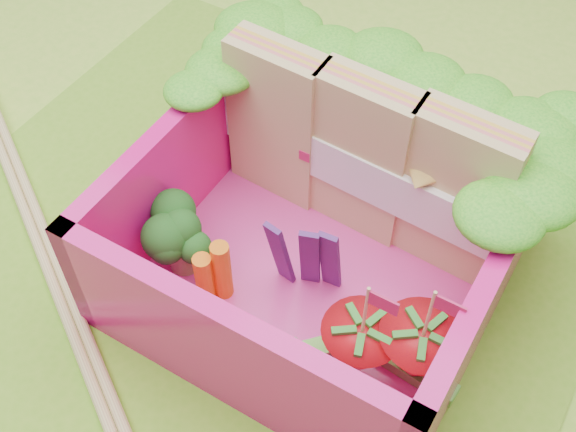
% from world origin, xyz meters
% --- Properties ---
extents(ground, '(14.00, 14.00, 0.00)m').
position_xyz_m(ground, '(0.00, 0.00, 0.00)').
color(ground, '#8FCA39').
rests_on(ground, ground).
extents(placemat, '(2.60, 2.60, 0.03)m').
position_xyz_m(placemat, '(0.00, 0.00, 0.01)').
color(placemat, '#72B027').
rests_on(placemat, ground).
extents(bento_floor, '(1.30, 1.30, 0.05)m').
position_xyz_m(bento_floor, '(0.30, 0.04, 0.06)').
color(bento_floor, '#DD3894').
rests_on(bento_floor, placemat).
extents(bento_box, '(1.30, 1.30, 0.55)m').
position_xyz_m(bento_box, '(0.30, 0.04, 0.31)').
color(bento_box, '#E9137F').
rests_on(bento_box, placemat).
extents(lettuce_ruffle, '(1.43, 0.83, 0.11)m').
position_xyz_m(lettuce_ruffle, '(0.30, 0.51, 0.64)').
color(lettuce_ruffle, '#1E941B').
rests_on(lettuce_ruffle, bento_box).
extents(sandwich_stack, '(1.25, 0.23, 0.69)m').
position_xyz_m(sandwich_stack, '(0.30, 0.33, 0.42)').
color(sandwich_stack, tan).
rests_on(sandwich_stack, bento_floor).
extents(broccoli, '(0.33, 0.33, 0.25)m').
position_xyz_m(broccoli, '(-0.15, -0.22, 0.26)').
color(broccoli, '#7CAD54').
rests_on(broccoli, bento_floor).
extents(carrot_sticks, '(0.12, 0.12, 0.28)m').
position_xyz_m(carrot_sticks, '(0.03, -0.28, 0.21)').
color(carrot_sticks, orange).
rests_on(carrot_sticks, bento_floor).
extents(purple_wedges, '(0.24, 0.09, 0.38)m').
position_xyz_m(purple_wedges, '(0.30, -0.08, 0.27)').
color(purple_wedges, '#411958').
rests_on(purple_wedges, bento_floor).
extents(strawberry_left, '(0.27, 0.27, 0.51)m').
position_xyz_m(strawberry_left, '(0.62, -0.29, 0.22)').
color(strawberry_left, red).
rests_on(strawberry_left, bento_floor).
extents(strawberry_right, '(0.28, 0.28, 0.52)m').
position_xyz_m(strawberry_right, '(0.80, -0.21, 0.23)').
color(strawberry_right, red).
rests_on(strawberry_right, bento_floor).
extents(snap_peas, '(0.66, 0.62, 0.05)m').
position_xyz_m(snap_peas, '(0.68, -0.18, 0.11)').
color(snap_peas, '#5CC33D').
rests_on(snap_peas, bento_floor).
extents(chopsticks, '(2.00, 1.21, 0.04)m').
position_xyz_m(chopsticks, '(-0.90, -0.31, 0.05)').
color(chopsticks, tan).
rests_on(chopsticks, placemat).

